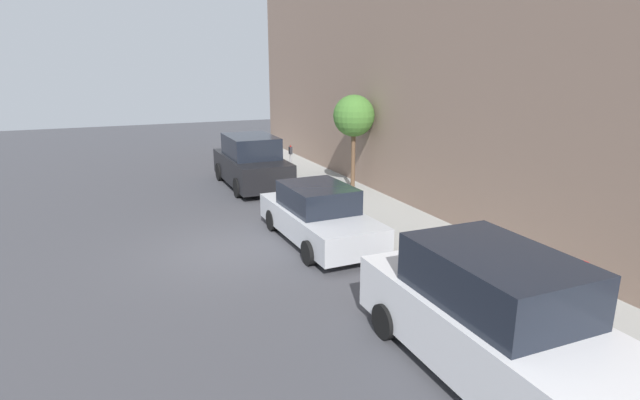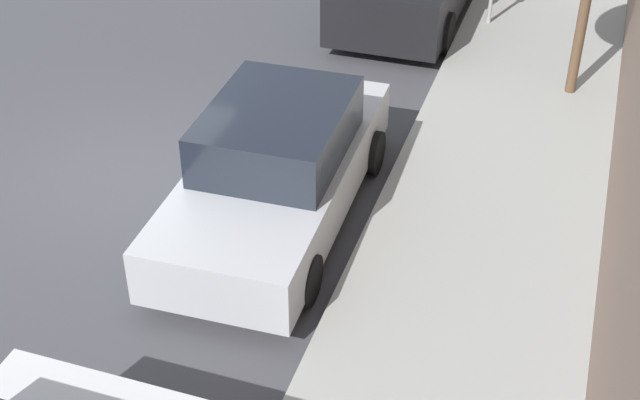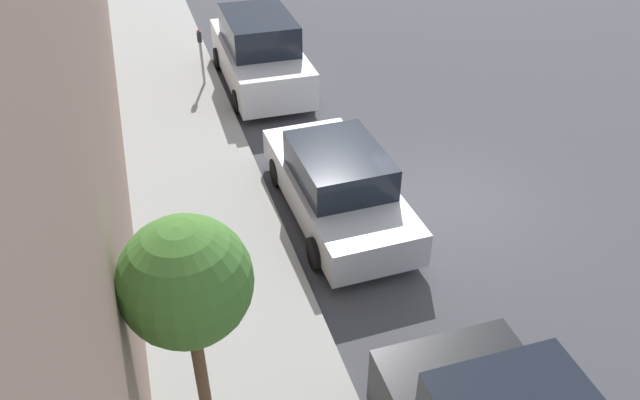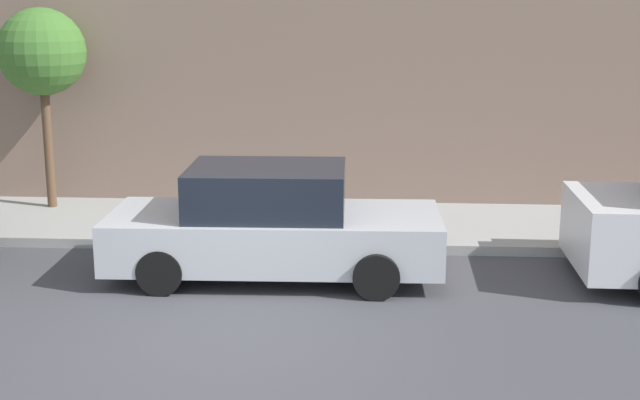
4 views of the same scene
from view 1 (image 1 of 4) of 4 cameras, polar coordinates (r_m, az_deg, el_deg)
name	(u,v)px [view 1 (image 1 of 4)]	position (r m, az deg, el deg)	size (l,w,h in m)	color
ground_plane	(231,251)	(13.03, -10.08, -5.76)	(60.00, 60.00, 0.00)	#424247
sidewalk	(395,225)	(14.80, 8.60, -2.80)	(2.77, 32.00, 0.15)	#9E9E99
parked_suv_nearest	(491,317)	(8.15, 18.98, -12.50)	(2.08, 4.82, 1.98)	silver
parked_sedan_second	(319,215)	(13.30, -0.16, -1.77)	(1.92, 4.54, 1.54)	#B7BABF
parked_suv_third	(251,163)	(19.57, -7.86, 4.24)	(2.08, 4.81, 1.98)	black
parking_meter_near	(581,296)	(9.00, 27.63, -9.74)	(0.11, 0.15, 1.52)	#ADADB2
parking_meter_far	(291,159)	(19.69, -3.37, 4.67)	(0.11, 0.15, 1.41)	#ADADB2
street_tree	(354,116)	(18.06, 3.89, 9.51)	(1.49, 1.49, 3.44)	brown
fire_hydrant	(262,157)	(23.12, -6.69, 4.86)	(0.20, 0.20, 0.69)	gold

